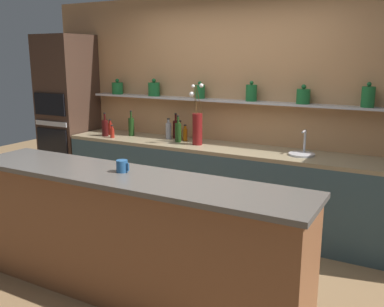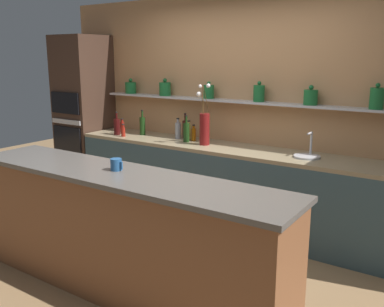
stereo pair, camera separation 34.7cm
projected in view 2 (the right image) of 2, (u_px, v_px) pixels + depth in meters
name	position (u px, v px, depth m)	size (l,w,h in m)	color
ground_plane	(160.00, 267.00, 3.95)	(12.00, 12.00, 0.00)	olive
back_wall_unit	(243.00, 109.00, 4.95)	(5.20, 0.28, 2.60)	tan
back_counter_unit	(221.00, 185.00, 4.90)	(3.76, 0.62, 0.92)	#334C56
island_counter	(122.00, 234.00, 3.44)	(2.93, 0.61, 1.02)	brown
oven_tower	(84.00, 116.00, 5.96)	(0.62, 0.64, 2.18)	#3D281E
flower_vase	(204.00, 126.00, 4.82)	(0.16, 0.14, 0.70)	maroon
sink_fixture	(307.00, 155.00, 4.26)	(0.26, 0.26, 0.25)	#B7B7BC
bottle_sauce_0	(123.00, 131.00, 5.36)	(0.05, 0.05, 0.16)	maroon
bottle_wine_1	(185.00, 129.00, 5.25)	(0.07, 0.07, 0.31)	#380C0C
bottle_wine_2	(117.00, 126.00, 5.47)	(0.08, 0.08, 0.30)	#380C0C
bottle_sauce_3	(194.00, 134.00, 5.08)	(0.05, 0.05, 0.20)	#9E4C0A
bottle_spirit_4	(189.00, 132.00, 5.15)	(0.06, 0.06, 0.23)	tan
bottle_sauce_5	(122.00, 127.00, 5.55)	(0.05, 0.05, 0.20)	maroon
bottle_wine_6	(142.00, 126.00, 5.46)	(0.07, 0.07, 0.32)	#193814
bottle_wine_7	(186.00, 132.00, 5.02)	(0.07, 0.07, 0.31)	#193814
bottle_spirit_8	(178.00, 130.00, 5.22)	(0.07, 0.07, 0.25)	gray
coffee_mug	(116.00, 164.00, 3.39)	(0.11, 0.09, 0.10)	#235184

